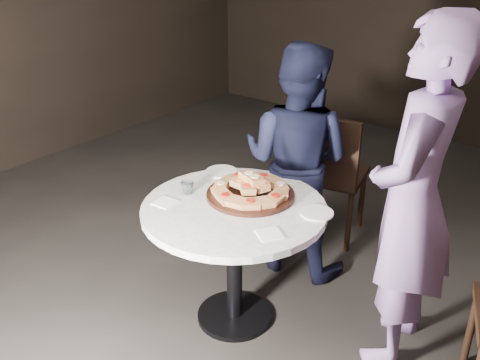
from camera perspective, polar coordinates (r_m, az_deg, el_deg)
The scene contains 12 objects.
floor at distance 3.23m, azimuth 0.90°, elevation -13.74°, with size 7.00×7.00×0.00m, color black.
table at distance 2.85m, azimuth -0.62°, elevation -5.18°, with size 1.02×1.02×0.73m.
serving_board at distance 2.87m, azimuth 1.12°, elevation -1.56°, with size 0.48×0.48×0.02m, color black.
focaccia_pile at distance 2.85m, azimuth 1.19°, elevation -0.79°, with size 0.42×0.43×0.11m.
plate_left at distance 3.16m, azimuth -1.99°, elevation 0.91°, with size 0.19×0.19×0.01m, color white.
plate_right at distance 2.73m, azimuth 8.19°, elevation -3.48°, with size 0.17×0.17×0.01m, color white.
water_glass at distance 2.91m, azimuth -5.61°, elevation -0.85°, with size 0.07×0.07×0.07m, color silver.
napkin_near at distance 2.84m, azimuth -7.98°, elevation -2.39°, with size 0.11×0.11×0.01m, color white.
napkin_far at distance 2.53m, azimuth 3.16°, elevation -5.77°, with size 0.11×0.11×0.01m, color white.
chair_far at distance 3.70m, azimuth 9.47°, elevation 1.12°, with size 0.53×0.55×0.95m.
diner_navy at distance 3.32m, azimuth 6.02°, elevation 2.03°, with size 0.71×0.56×1.47m, color black.
diner_teal at distance 2.63m, azimuth 17.95°, elevation -2.24°, with size 0.64×0.42×1.75m, color #856AA9.
Camera 1 is at (1.51, -2.01, 2.04)m, focal length 40.00 mm.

